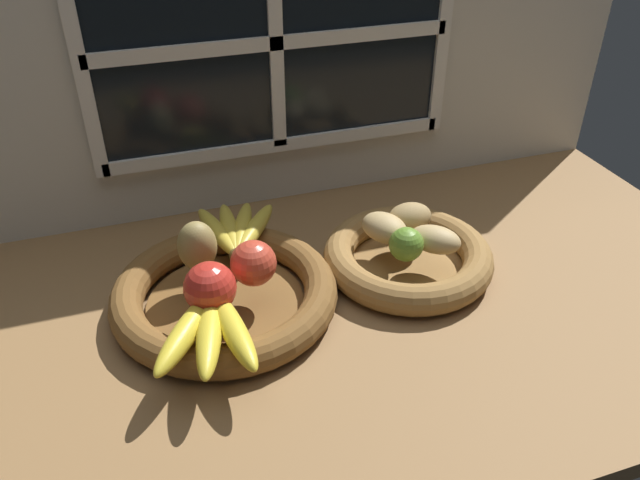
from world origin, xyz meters
TOP-DOWN VIEW (x-y plane):
  - ground_plane at (0.00, 0.00)cm, footprint 140.00×90.00cm
  - back_wall at (0.00, 29.77)cm, footprint 140.00×4.60cm
  - fruit_bowl_left at (-16.98, -1.22)cm, footprint 34.56×34.56cm
  - fruit_bowl_right at (13.71, -1.22)cm, footprint 28.01×28.01cm
  - apple_red_right at (-12.61, -3.12)cm, footprint 6.91×6.91cm
  - apple_red_front at (-19.73, -7.22)cm, footprint 7.42×7.42cm
  - pear_brown at (-19.79, 3.01)cm, footprint 6.03×5.71cm
  - banana_bunch_front at (-21.07, -13.30)cm, footprint 14.74×18.78cm
  - banana_bunch_back at (-12.59, 9.65)cm, footprint 14.50×17.09cm
  - potato_oblong at (10.35, 1.39)cm, footprint 9.04×10.04cm
  - potato_small at (16.70, -4.21)cm, footprint 9.69×9.58cm
  - potato_back at (15.58, 2.88)cm, footprint 7.54×5.57cm
  - lime_near at (11.30, -4.84)cm, footprint 5.47×5.47cm

SIDE VIEW (x-z plane):
  - ground_plane at x=0.00cm, z-range -3.00..0.00cm
  - fruit_bowl_left at x=-16.98cm, z-range -0.18..4.87cm
  - fruit_bowl_right at x=13.71cm, z-range -0.17..4.88cm
  - banana_bunch_back at x=-12.59cm, z-range 5.05..7.78cm
  - banana_bunch_front at x=-21.07cm, z-range 5.05..8.36cm
  - potato_small at x=16.70cm, z-range 5.05..9.24cm
  - potato_oblong at x=10.35cm, z-range 5.05..9.48cm
  - potato_back at x=15.58cm, z-range 5.05..9.76cm
  - lime_near at x=11.30cm, z-range 5.05..10.51cm
  - apple_red_right at x=-12.61cm, z-range 5.05..11.95cm
  - apple_red_front at x=-19.73cm, z-range 5.05..12.47cm
  - pear_brown at x=-19.79cm, z-range 5.05..13.22cm
  - back_wall at x=0.00cm, z-range 0.38..55.38cm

